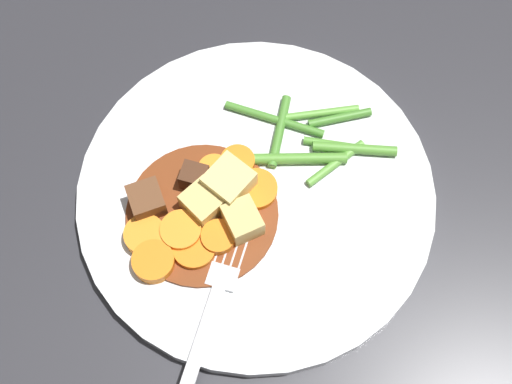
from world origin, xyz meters
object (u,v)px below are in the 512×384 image
(carrot_slice_4, at_px, (145,236))
(carrot_slice_0, at_px, (194,248))
(carrot_slice_6, at_px, (153,262))
(carrot_slice_7, at_px, (178,227))
(carrot_slice_5, at_px, (214,171))
(dinner_plate, at_px, (256,195))
(carrot_slice_3, at_px, (219,238))
(carrot_slice_1, at_px, (232,165))
(potato_chunk_0, at_px, (229,184))
(potato_chunk_1, at_px, (203,203))
(meat_chunk_1, at_px, (147,201))
(fork, at_px, (210,316))
(meat_chunk_0, at_px, (194,178))
(carrot_slice_2, at_px, (253,196))
(potato_chunk_2, at_px, (243,221))

(carrot_slice_4, bearing_deg, carrot_slice_0, 133.66)
(carrot_slice_6, distance_m, carrot_slice_7, 0.03)
(carrot_slice_7, bearing_deg, carrot_slice_5, -150.46)
(carrot_slice_5, distance_m, carrot_slice_7, 0.05)
(dinner_plate, bearing_deg, carrot_slice_3, 22.85)
(carrot_slice_4, bearing_deg, carrot_slice_6, 77.77)
(carrot_slice_1, relative_size, potato_chunk_0, 0.86)
(carrot_slice_1, height_order, potato_chunk_1, potato_chunk_1)
(carrot_slice_3, distance_m, meat_chunk_1, 0.06)
(meat_chunk_1, distance_m, fork, 0.10)
(carrot_slice_1, xyz_separation_m, carrot_slice_5, (0.01, -0.00, -0.00))
(dinner_plate, distance_m, carrot_slice_3, 0.05)
(carrot_slice_7, xyz_separation_m, meat_chunk_0, (-0.03, -0.03, 0.00))
(carrot_slice_0, distance_m, carrot_slice_6, 0.03)
(carrot_slice_2, bearing_deg, carrot_slice_3, 21.27)
(dinner_plate, distance_m, meat_chunk_0, 0.05)
(carrot_slice_7, relative_size, meat_chunk_1, 1.20)
(dinner_plate, height_order, potato_chunk_1, potato_chunk_1)
(dinner_plate, relative_size, carrot_slice_4, 8.86)
(carrot_slice_6, relative_size, meat_chunk_1, 1.23)
(potato_chunk_0, distance_m, potato_chunk_2, 0.03)
(potato_chunk_2, distance_m, fork, 0.07)
(potato_chunk_2, xyz_separation_m, meat_chunk_0, (0.01, -0.05, -0.00))
(carrot_slice_3, height_order, potato_chunk_0, potato_chunk_0)
(carrot_slice_1, relative_size, carrot_slice_7, 0.87)
(carrot_slice_4, bearing_deg, potato_chunk_1, 177.55)
(carrot_slice_7, xyz_separation_m, potato_chunk_1, (-0.03, -0.01, 0.00))
(meat_chunk_0, relative_size, fork, 0.15)
(potato_chunk_2, height_order, meat_chunk_0, potato_chunk_2)
(carrot_slice_0, relative_size, carrot_slice_4, 1.04)
(potato_chunk_1, bearing_deg, carrot_slice_6, 19.38)
(dinner_plate, distance_m, carrot_slice_6, 0.10)
(meat_chunk_0, bearing_deg, potato_chunk_0, 134.58)
(carrot_slice_3, xyz_separation_m, carrot_slice_6, (0.05, -0.01, -0.00))
(carrot_slice_3, distance_m, potato_chunk_0, 0.04)
(carrot_slice_2, relative_size, carrot_slice_4, 1.06)
(fork, bearing_deg, carrot_slice_1, -128.98)
(carrot_slice_4, relative_size, meat_chunk_1, 1.23)
(carrot_slice_4, xyz_separation_m, potato_chunk_2, (-0.07, 0.03, 0.01))
(carrot_slice_7, xyz_separation_m, potato_chunk_2, (-0.04, 0.02, 0.01))
(carrot_slice_1, height_order, meat_chunk_0, meat_chunk_0)
(carrot_slice_7, bearing_deg, carrot_slice_2, 172.93)
(carrot_slice_1, bearing_deg, carrot_slice_4, 10.45)
(potato_chunk_2, height_order, fork, potato_chunk_2)
(carrot_slice_4, xyz_separation_m, carrot_slice_5, (-0.07, -0.02, -0.00))
(potato_chunk_1, xyz_separation_m, potato_chunk_2, (-0.02, 0.03, 0.00))
(carrot_slice_0, xyz_separation_m, carrot_slice_3, (-0.02, 0.00, 0.00))
(carrot_slice_6, distance_m, potato_chunk_2, 0.07)
(carrot_slice_0, bearing_deg, meat_chunk_1, -75.87)
(carrot_slice_7, distance_m, potato_chunk_0, 0.05)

